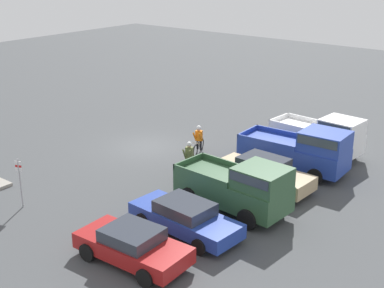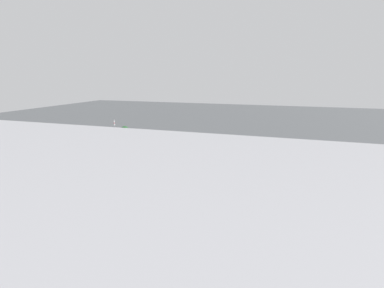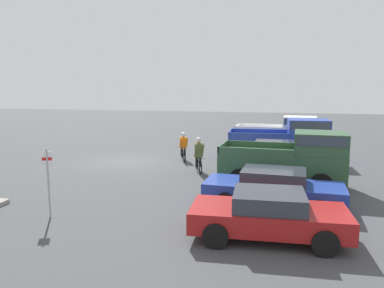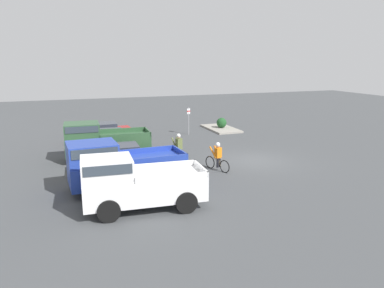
% 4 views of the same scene
% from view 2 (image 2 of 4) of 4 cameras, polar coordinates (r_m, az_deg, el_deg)
% --- Properties ---
extents(ground_plane, '(80.00, 80.00, 0.00)m').
position_cam_2_polar(ground_plane, '(25.36, 4.09, -0.91)').
color(ground_plane, '#424447').
extents(pickup_truck_0, '(2.39, 5.02, 2.26)m').
position_cam_2_polar(pickup_truck_0, '(16.28, 13.50, -4.92)').
color(pickup_truck_0, white).
rests_on(pickup_truck_0, ground_plane).
extents(pickup_truck_1, '(2.43, 5.47, 2.34)m').
position_cam_2_polar(pickup_truck_1, '(16.50, 3.87, -4.26)').
color(pickup_truck_1, '#233D9E').
rests_on(pickup_truck_1, ground_plane).
extents(sedan_0, '(2.11, 4.81, 1.47)m').
position_cam_2_polar(sedan_0, '(17.99, -4.46, -4.31)').
color(sedan_0, tan).
rests_on(sedan_0, ground_plane).
extents(pickup_truck_2, '(2.42, 5.10, 2.32)m').
position_cam_2_polar(pickup_truck_2, '(18.65, -13.18, -2.52)').
color(pickup_truck_2, '#2D5133').
rests_on(pickup_truck_2, ground_plane).
extents(sedan_1, '(2.13, 4.80, 1.32)m').
position_cam_2_polar(sedan_1, '(20.88, -18.60, -2.71)').
color(sedan_1, '#233D9E').
rests_on(sedan_1, ground_plane).
extents(sedan_2, '(2.15, 4.31, 1.32)m').
position_cam_2_polar(sedan_2, '(22.73, -24.10, -1.90)').
color(sedan_2, maroon).
rests_on(sedan_2, ground_plane).
extents(cyclist_0, '(1.70, 0.71, 1.71)m').
position_cam_2_polar(cyclist_0, '(21.60, -2.69, -1.03)').
color(cyclist_0, black).
rests_on(cyclist_0, ground_plane).
extents(cyclist_1, '(1.75, 0.73, 1.61)m').
position_cam_2_polar(cyclist_1, '(22.15, 4.86, -0.82)').
color(cyclist_1, black).
rests_on(cyclist_1, ground_plane).
extents(fire_lane_sign, '(0.13, 0.29, 2.23)m').
position_cam_2_polar(fire_lane_sign, '(27.74, -14.51, 2.76)').
color(fire_lane_sign, '#9E9EA3').
rests_on(fire_lane_sign, ground_plane).
extents(curb_island, '(4.26, 2.20, 0.15)m').
position_cam_2_polar(curb_island, '(31.36, -12.70, 1.63)').
color(curb_island, gray).
rests_on(curb_island, ground_plane).
extents(shrub, '(0.87, 0.87, 0.87)m').
position_cam_2_polar(shrub, '(31.31, -12.69, 2.56)').
color(shrub, '#1E4C23').
rests_on(shrub, curb_island).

